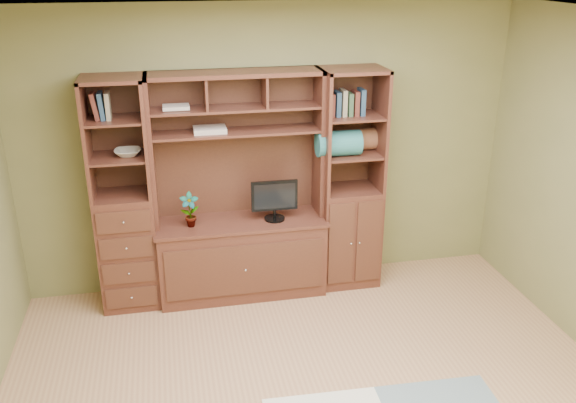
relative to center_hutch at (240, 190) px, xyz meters
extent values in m
cube|color=white|center=(0.32, -1.73, 1.58)|extent=(4.60, 4.10, 0.04)
cube|color=olive|center=(0.32, 0.27, 0.28)|extent=(4.50, 0.04, 2.60)
cube|color=#4E261B|center=(0.00, 0.00, 0.00)|extent=(1.54, 0.53, 2.05)
cube|color=#4E261B|center=(-1.00, 0.04, 0.00)|extent=(0.50, 0.45, 2.05)
cube|color=#4E261B|center=(1.02, 0.04, 0.00)|extent=(0.55, 0.45, 2.05)
cube|color=black|center=(0.31, -0.03, -0.04)|extent=(0.42, 0.19, 0.51)
imported|color=#A45D37|center=(-0.45, -0.03, -0.14)|extent=(0.16, 0.11, 0.31)
cube|color=beige|center=(-0.23, 0.09, 0.54)|extent=(0.28, 0.20, 0.04)
imported|color=beige|center=(-0.92, 0.04, 0.39)|extent=(0.22, 0.22, 0.05)
cube|color=#2B6F72|center=(0.89, -0.01, 0.38)|extent=(0.39, 0.23, 0.23)
cube|color=brown|center=(1.09, 0.12, 0.36)|extent=(0.36, 0.20, 0.20)
camera|label=1|loc=(-0.59, -5.00, 1.91)|focal=38.00mm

